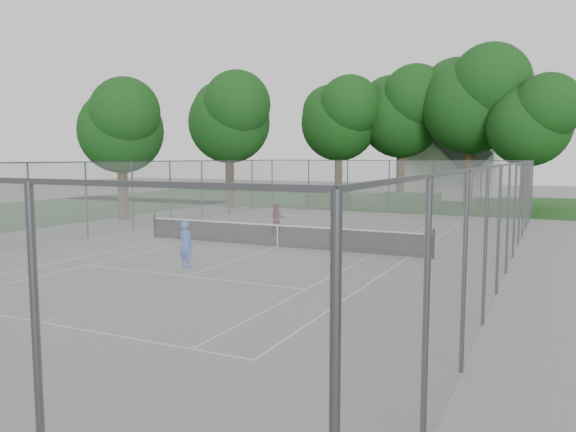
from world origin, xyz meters
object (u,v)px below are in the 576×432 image
at_px(house, 450,154).
at_px(woman_player, 277,219).
at_px(girl_player, 186,244).
at_px(tennis_net, 278,235).

xyz_separation_m(house, woman_player, (-3.54, -27.59, -3.24)).
bearing_deg(girl_player, tennis_net, -84.57).
distance_m(tennis_net, woman_player, 4.14).
distance_m(tennis_net, house, 31.51).
height_order(tennis_net, woman_player, woman_player).
distance_m(tennis_net, girl_player, 5.34).
xyz_separation_m(tennis_net, girl_player, (-0.81, -5.27, 0.29)).
bearing_deg(house, tennis_net, -93.02).
bearing_deg(tennis_net, girl_player, -98.69).
xyz_separation_m(tennis_net, woman_player, (-1.89, 3.68, 0.22)).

